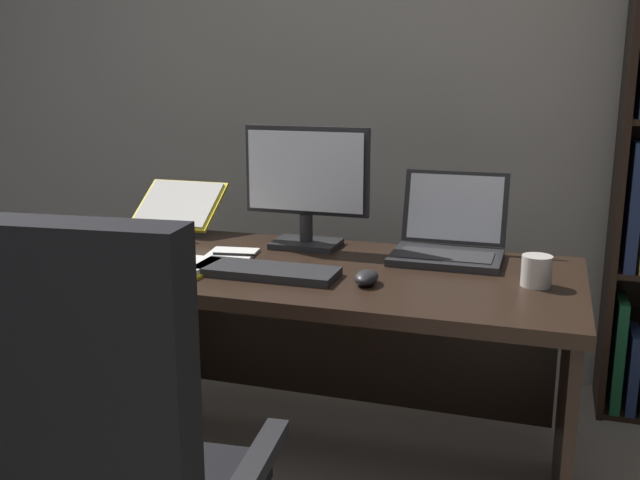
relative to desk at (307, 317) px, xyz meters
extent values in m
cube|color=#B2ADA3|center=(-0.02, 1.01, 0.80)|extent=(5.02, 0.12, 2.65)
cube|color=black|center=(0.00, -0.08, 0.17)|extent=(1.67, 0.72, 0.04)
cube|color=black|center=(-0.80, -0.08, -0.19)|extent=(0.03, 0.66, 0.68)
cube|color=black|center=(0.80, -0.08, -0.19)|extent=(0.03, 0.66, 0.68)
cube|color=black|center=(0.00, 0.26, -0.15)|extent=(1.55, 0.03, 0.47)
cube|color=black|center=(0.96, 0.78, 0.60)|extent=(0.02, 0.30, 2.24)
cube|color=#195633|center=(1.01, 0.74, -0.28)|extent=(0.04, 0.20, 0.44)
cube|color=navy|center=(1.06, 0.75, -0.35)|extent=(0.04, 0.21, 0.31)
cube|color=navy|center=(1.01, 0.74, 0.29)|extent=(0.04, 0.20, 0.47)
cube|color=black|center=(-0.08, -1.10, 0.21)|extent=(0.48, 0.14, 0.64)
cube|color=#232326|center=(-0.38, -0.92, -0.01)|extent=(0.09, 0.39, 0.04)
cube|color=#232326|center=(0.18, -0.87, -0.01)|extent=(0.09, 0.39, 0.04)
cube|color=#232326|center=(-0.05, 0.15, 0.20)|extent=(0.22, 0.16, 0.02)
cylinder|color=#232326|center=(-0.05, 0.15, 0.26)|extent=(0.04, 0.04, 0.09)
cube|color=#232326|center=(-0.05, 0.16, 0.45)|extent=(0.43, 0.02, 0.29)
cube|color=white|center=(-0.05, 0.14, 0.45)|extent=(0.40, 0.00, 0.26)
cube|color=#232326|center=(0.42, 0.11, 0.20)|extent=(0.34, 0.25, 0.02)
cube|color=#2D2D30|center=(0.42, 0.10, 0.22)|extent=(0.29, 0.14, 0.00)
cube|color=#232326|center=(0.42, 0.28, 0.33)|extent=(0.34, 0.07, 0.23)
cube|color=white|center=(0.42, 0.27, 0.33)|extent=(0.30, 0.06, 0.21)
cube|color=#232326|center=(-0.05, -0.21, 0.21)|extent=(0.42, 0.15, 0.02)
ellipsoid|color=#232326|center=(0.25, -0.21, 0.21)|extent=(0.06, 0.10, 0.04)
cube|color=#232326|center=(-0.58, 0.13, 0.20)|extent=(0.14, 0.12, 0.01)
cube|color=#232326|center=(-0.58, 0.09, 0.21)|extent=(0.28, 0.01, 0.01)
cube|color=yellow|center=(-0.58, 0.24, 0.29)|extent=(0.31, 0.21, 0.15)
cube|color=silver|center=(-0.58, 0.23, 0.30)|extent=(0.28, 0.19, 0.13)
cube|color=yellow|center=(-0.61, -0.25, 0.20)|extent=(0.27, 0.28, 0.01)
cube|color=yellow|center=(-0.35, -0.26, 0.20)|extent=(0.27, 0.28, 0.01)
cube|color=silver|center=(-0.61, -0.25, 0.21)|extent=(0.25, 0.27, 0.02)
cube|color=silver|center=(-0.35, -0.26, 0.21)|extent=(0.25, 0.27, 0.02)
cylinder|color=#B7B7BC|center=(-0.48, -0.26, 0.21)|extent=(0.03, 0.24, 0.02)
cube|color=silver|center=(-0.24, -0.06, 0.20)|extent=(0.18, 0.23, 0.01)
cylinder|color=black|center=(-0.22, -0.06, 0.21)|extent=(0.14, 0.03, 0.01)
cylinder|color=silver|center=(0.69, -0.08, 0.24)|extent=(0.08, 0.08, 0.09)
camera|label=1|loc=(0.71, -2.09, 0.78)|focal=40.71mm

